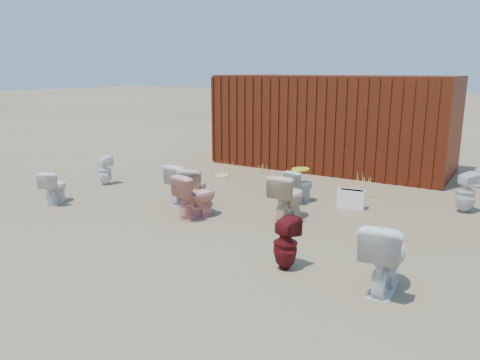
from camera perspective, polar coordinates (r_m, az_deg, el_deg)
The scene contains 22 objects.
ground at distance 8.33m, azimuth -2.19°, elevation -4.49°, with size 100.00×100.00×0.00m, color brown.
shipping_container at distance 12.64m, azimuth 11.19°, elevation 6.96°, with size 6.00×2.40×2.40m, color #48180C.
toilet_front_a at distance 9.76m, azimuth -21.68°, elevation -0.79°, with size 0.36×0.64×0.65m, color white.
toilet_front_pink at distance 8.23m, azimuth -5.39°, elevation -1.91°, with size 0.44×0.77×0.78m, color #F39A8C.
toilet_front_c at distance 9.09m, azimuth -6.58°, elevation -0.46°, with size 0.44×0.77×0.79m, color white.
toilet_front_maroon at distance 6.14m, azimuth 5.57°, elevation -7.72°, with size 0.31×0.32×0.70m, color #5D1012.
toilet_front_e at distance 5.77m, azimuth 17.17°, elevation -8.82°, with size 0.48×0.84×0.86m, color white.
toilet_back_a at distance 10.99m, azimuth -16.18°, elevation 1.15°, with size 0.30×0.30×0.66m, color white.
toilet_back_beige_left at distance 8.78m, azimuth -5.65°, elevation -0.93°, with size 0.44×0.77×0.79m, color #C7B391.
toilet_back_beige_right at distance 8.14m, azimuth 5.85°, elevation -2.01°, with size 0.45×0.79×0.81m, color beige.
toilet_back_yellowlid at distance 9.22m, azimuth 7.32°, elevation -0.74°, with size 0.36×0.63×0.65m, color silver.
toilet_back_e at distance 9.42m, azimuth 25.80°, elevation -1.37°, with size 0.34×0.35×0.75m, color silver.
yellow_lid at distance 9.15m, azimuth 7.38°, elevation 1.30°, with size 0.33×0.41×0.03m, color gold.
loose_tank at distance 9.04m, azimuth 13.42°, elevation -2.26°, with size 0.50×0.20×0.35m, color white.
loose_lid_near at distance 11.00m, azimuth 4.71°, elevation -0.04°, with size 0.38×0.49×0.02m, color #BEB48A.
loose_lid_far at distance 11.49m, azimuth -2.19°, elevation 0.57°, with size 0.36×0.47×0.02m, color beige.
weed_clump_a at distance 11.57m, azimuth -2.16°, elevation 1.46°, with size 0.36×0.36×0.34m, color #B8B149.
weed_clump_b at distance 10.15m, azimuth 6.14°, elevation -0.37°, with size 0.32×0.32×0.31m, color #B8B149.
weed_clump_c at distance 9.95m, azimuth 15.93°, elevation -1.14°, with size 0.36×0.36×0.30m, color #B8B149.
weed_clump_d at distance 11.75m, azimuth 2.89°, elevation 1.43°, with size 0.30×0.30×0.26m, color #B8B149.
weed_clump_e at distance 10.78m, azimuth 14.60°, elevation -0.05°, with size 0.34×0.34×0.27m, color #B8B149.
weed_clump_f at distance 7.49m, azimuth 18.44°, elevation -6.43°, with size 0.28×0.28×0.21m, color #B8B149.
Camera 1 is at (4.46, -6.55, 2.55)m, focal length 35.00 mm.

